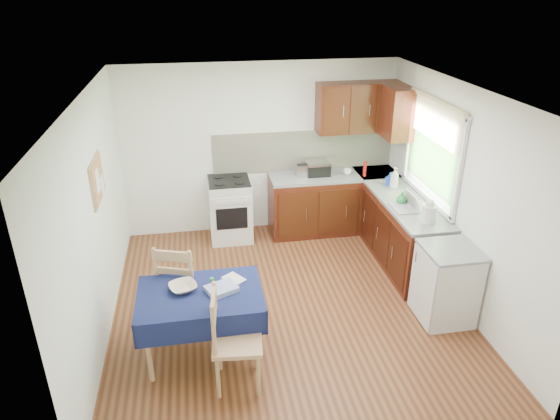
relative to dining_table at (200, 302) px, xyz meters
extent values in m
plane|color=#4E2714|center=(0.99, 0.69, -0.63)|extent=(4.20, 4.20, 0.00)
cube|color=white|center=(0.99, 0.69, 1.87)|extent=(4.00, 4.20, 0.02)
cube|color=white|center=(0.99, 2.79, 0.62)|extent=(4.00, 0.02, 2.50)
cube|color=white|center=(0.99, -1.41, 0.62)|extent=(4.00, 0.02, 2.50)
cube|color=white|center=(-1.01, 0.69, 0.62)|extent=(0.02, 4.20, 2.50)
cube|color=white|center=(2.99, 0.69, 0.62)|extent=(0.02, 4.20, 2.50)
cube|color=#351309|center=(2.04, 2.49, -0.20)|extent=(1.90, 0.60, 0.86)
cube|color=#351309|center=(2.69, 1.34, -0.20)|extent=(0.60, 1.70, 0.86)
cube|color=slate|center=(2.04, 2.49, 0.25)|extent=(1.90, 0.60, 0.04)
cube|color=slate|center=(2.69, 1.34, 0.25)|extent=(0.60, 1.70, 0.04)
cube|color=slate|center=(2.69, 2.49, 0.25)|extent=(0.60, 0.60, 0.04)
cube|color=silver|center=(1.64, 2.78, 0.57)|extent=(2.70, 0.02, 0.60)
cube|color=#351309|center=(2.39, 2.62, 1.22)|extent=(1.20, 0.35, 0.70)
cube|color=#351309|center=(2.82, 2.19, 1.22)|extent=(0.35, 0.50, 0.70)
cube|color=silver|center=(0.49, 2.49, -0.18)|extent=(0.60, 0.60, 0.90)
cube|color=black|center=(0.49, 2.49, 0.27)|extent=(0.58, 0.58, 0.02)
cube|color=black|center=(0.49, 2.19, -0.18)|extent=(0.44, 0.01, 0.32)
cube|color=#2D5924|center=(2.98, 1.39, 0.87)|extent=(0.01, 1.40, 0.85)
cube|color=silver|center=(2.96, 1.39, 1.52)|extent=(0.04, 1.48, 0.06)
cube|color=silver|center=(2.96, 1.39, 0.32)|extent=(0.04, 1.48, 0.06)
cube|color=#C5BA88|center=(2.95, 1.39, 1.30)|extent=(0.02, 1.36, 0.44)
cube|color=silver|center=(2.69, 0.14, -0.21)|extent=(0.55, 0.58, 0.85)
cube|color=slate|center=(2.69, 0.14, 0.24)|extent=(0.58, 0.60, 0.03)
cube|color=tan|center=(-0.98, 0.99, 0.97)|extent=(0.02, 0.62, 0.47)
cube|color=#A88246|center=(-0.97, 0.99, 0.97)|extent=(0.01, 0.56, 0.41)
cube|color=white|center=(-0.96, 0.91, 0.99)|extent=(0.00, 0.18, 0.24)
cube|color=white|center=(-0.96, 1.11, 0.87)|extent=(0.00, 0.15, 0.20)
cube|color=#101C42|center=(0.00, 0.00, 0.09)|extent=(1.18, 0.79, 0.03)
cube|color=#101C42|center=(0.00, -0.40, -0.03)|extent=(1.22, 0.02, 0.26)
cube|color=#101C42|center=(0.00, 0.40, -0.03)|extent=(1.22, 0.02, 0.26)
cube|color=#101C42|center=(-0.60, 0.00, -0.03)|extent=(0.02, 0.83, 0.26)
cube|color=#101C42|center=(0.60, 0.00, -0.03)|extent=(0.02, 0.83, 0.26)
cylinder|color=tan|center=(-0.51, -0.31, -0.28)|extent=(0.05, 0.05, 0.71)
cylinder|color=tan|center=(0.51, -0.31, -0.28)|extent=(0.05, 0.05, 0.71)
cylinder|color=tan|center=(-0.51, 0.31, -0.28)|extent=(0.05, 0.05, 0.71)
cylinder|color=tan|center=(0.51, 0.31, -0.28)|extent=(0.05, 0.05, 0.71)
cube|color=tan|center=(-0.19, 0.54, -0.13)|extent=(0.59, 0.59, 0.04)
cube|color=tan|center=(-0.25, 0.35, 0.25)|extent=(0.41, 0.17, 0.33)
cylinder|color=tan|center=(0.05, 0.66, -0.38)|extent=(0.04, 0.04, 0.50)
cylinder|color=tan|center=(-0.30, 0.78, -0.38)|extent=(0.04, 0.04, 0.50)
cylinder|color=tan|center=(-0.07, 0.30, -0.38)|extent=(0.04, 0.04, 0.50)
cylinder|color=tan|center=(-0.43, 0.43, -0.38)|extent=(0.04, 0.04, 0.50)
cube|color=tan|center=(0.31, -0.47, -0.15)|extent=(0.50, 0.50, 0.04)
cube|color=tan|center=(0.12, -0.45, 0.23)|extent=(0.07, 0.41, 0.32)
cylinder|color=tan|center=(0.48, -0.67, -0.39)|extent=(0.04, 0.04, 0.48)
cylinder|color=tan|center=(0.51, -0.31, -0.39)|extent=(0.04, 0.04, 0.48)
cylinder|color=tan|center=(0.11, -0.64, -0.39)|extent=(0.04, 0.04, 0.48)
cylinder|color=tan|center=(0.15, -0.27, -0.39)|extent=(0.04, 0.04, 0.48)
cube|color=#BCBBC0|center=(1.59, 2.50, 0.36)|extent=(0.25, 0.15, 0.17)
cube|color=black|center=(1.59, 2.50, 0.45)|extent=(0.21, 0.02, 0.02)
cube|color=black|center=(1.80, 2.53, 0.35)|extent=(0.33, 0.29, 0.16)
cube|color=#BCBBC0|center=(1.80, 2.53, 0.45)|extent=(0.33, 0.29, 0.03)
cylinder|color=red|center=(2.46, 2.35, 0.38)|extent=(0.05, 0.05, 0.22)
cube|color=yellow|center=(1.91, 2.56, 0.35)|extent=(0.15, 0.12, 0.17)
cube|color=#96969C|center=(2.67, 1.17, 0.28)|extent=(0.45, 0.35, 0.02)
cylinder|color=silver|center=(2.67, 1.17, 0.38)|extent=(0.06, 0.22, 0.21)
cylinder|color=silver|center=(2.71, 0.77, 0.38)|extent=(0.17, 0.17, 0.21)
sphere|color=silver|center=(2.71, 0.77, 0.50)|extent=(0.11, 0.11, 0.11)
imported|color=white|center=(2.23, 2.44, 0.31)|extent=(0.13, 0.13, 0.09)
imported|color=silver|center=(2.70, 1.83, 0.42)|extent=(0.13, 0.13, 0.30)
imported|color=blue|center=(2.68, 1.96, 0.36)|extent=(0.12, 0.12, 0.18)
imported|color=#23833B|center=(2.60, 1.32, 0.35)|extent=(0.13, 0.13, 0.16)
imported|color=beige|center=(-0.16, 0.08, 0.14)|extent=(0.34, 0.34, 0.06)
imported|color=white|center=(0.28, 0.13, 0.11)|extent=(0.26, 0.27, 0.02)
cylinder|color=#268B32|center=(0.13, 0.12, 0.14)|extent=(0.04, 0.04, 0.08)
cube|color=#294697|center=(0.21, 0.00, 0.13)|extent=(0.35, 0.32, 0.05)
camera|label=1|loc=(0.07, -4.13, 2.89)|focal=32.00mm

